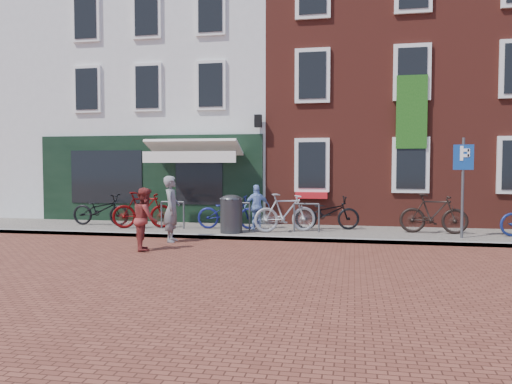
% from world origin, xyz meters
% --- Properties ---
extents(ground, '(80.00, 80.00, 0.00)m').
position_xyz_m(ground, '(0.00, 0.00, 0.00)').
color(ground, brown).
extents(sidewalk, '(24.00, 3.00, 0.10)m').
position_xyz_m(sidewalk, '(1.00, 1.50, 0.05)').
color(sidewalk, slate).
rests_on(sidewalk, ground).
extents(building_stucco, '(8.00, 8.00, 9.00)m').
position_xyz_m(building_stucco, '(-5.00, 7.00, 4.50)').
color(building_stucco, silver).
rests_on(building_stucco, ground).
extents(building_brick_mid, '(6.00, 8.00, 10.00)m').
position_xyz_m(building_brick_mid, '(2.00, 7.00, 5.00)').
color(building_brick_mid, maroon).
rests_on(building_brick_mid, ground).
extents(filler_left, '(7.00, 8.00, 9.00)m').
position_xyz_m(filler_left, '(-12.50, 7.00, 4.50)').
color(filler_left, silver).
rests_on(filler_left, ground).
extents(litter_bin, '(0.62, 0.62, 1.14)m').
position_xyz_m(litter_bin, '(-1.56, 0.65, 0.69)').
color(litter_bin, '#37383A').
rests_on(litter_bin, sidewalk).
extents(parking_sign, '(0.50, 0.08, 2.60)m').
position_xyz_m(parking_sign, '(4.58, 0.80, 1.80)').
color(parking_sign, '#4C4C4F').
rests_on(parking_sign, sidewalk).
extents(woman, '(0.52, 0.69, 1.72)m').
position_xyz_m(woman, '(-2.84, -0.63, 0.86)').
color(woman, slate).
rests_on(woman, ground).
extents(boy, '(0.80, 0.88, 1.47)m').
position_xyz_m(boy, '(-2.98, -1.97, 0.74)').
color(boy, maroon).
rests_on(boy, ground).
extents(cafe_person, '(0.84, 0.62, 1.32)m').
position_xyz_m(cafe_person, '(-1.00, 1.54, 0.76)').
color(cafe_person, '#8AA9E7').
rests_on(cafe_person, sidewalk).
extents(bicycle_0, '(1.89, 0.68, 0.99)m').
position_xyz_m(bicycle_0, '(-6.04, 1.60, 0.59)').
color(bicycle_0, black).
rests_on(bicycle_0, sidewalk).
extents(bicycle_1, '(1.89, 1.01, 1.09)m').
position_xyz_m(bicycle_1, '(-4.41, 1.13, 0.65)').
color(bicycle_1, '#4C0304').
rests_on(bicycle_1, sidewalk).
extents(bicycle_2, '(1.93, 0.84, 0.99)m').
position_xyz_m(bicycle_2, '(-1.85, 1.50, 0.59)').
color(bicycle_2, navy).
rests_on(bicycle_2, sidewalk).
extents(bicycle_3, '(1.87, 1.24, 1.09)m').
position_xyz_m(bicycle_3, '(-0.10, 1.10, 0.65)').
color(bicycle_3, '#A09FA1').
rests_on(bicycle_3, sidewalk).
extents(bicycle_4, '(1.96, 0.96, 0.99)m').
position_xyz_m(bicycle_4, '(1.05, 1.89, 0.59)').
color(bicycle_4, black).
rests_on(bicycle_4, sidewalk).
extents(bicycle_5, '(1.85, 0.63, 1.09)m').
position_xyz_m(bicycle_5, '(3.99, 1.57, 0.65)').
color(bicycle_5, black).
rests_on(bicycle_5, sidewalk).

